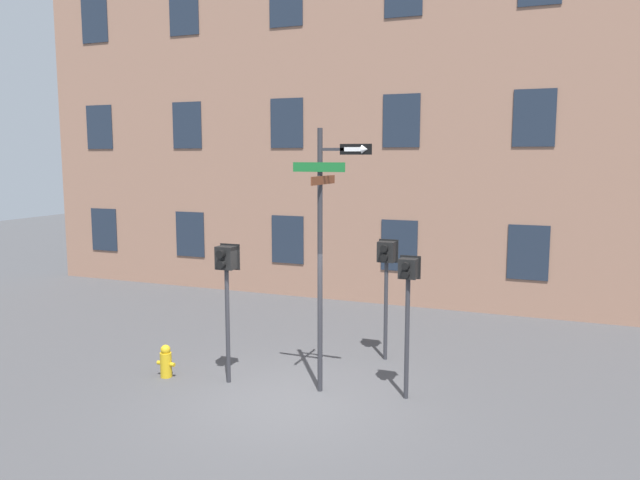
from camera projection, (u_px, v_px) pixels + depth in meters
ground_plane at (288, 401)px, 10.76m from camera, size 60.00×60.00×0.00m
building_facade at (405, 57)px, 16.99m from camera, size 24.00×0.63×13.73m
street_sign_pole at (324, 239)px, 10.83m from camera, size 1.41×1.07×4.67m
pedestrian_signal_left at (226, 274)px, 11.38m from camera, size 0.40×0.40×2.60m
pedestrian_signal_right at (408, 289)px, 10.62m from camera, size 0.36×0.40×2.50m
pedestrian_signal_across at (386, 265)px, 12.70m from camera, size 0.41×0.40×2.50m
fire_hydrant at (166, 362)px, 11.89m from camera, size 0.38×0.22×0.63m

